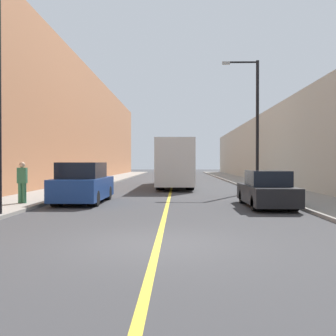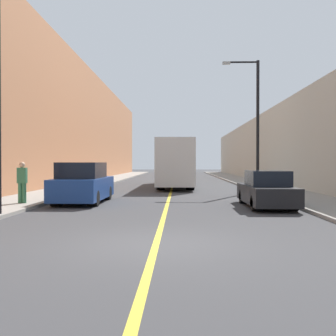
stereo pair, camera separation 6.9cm
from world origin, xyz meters
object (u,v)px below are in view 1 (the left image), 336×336
object	(u,v)px
car_right_near	(267,191)
pedestrian	(22,182)
bus	(175,163)
parked_suv_left	(83,184)
street_lamp_left	(4,84)
street_lamp_right	(255,117)

from	to	relation	value
car_right_near	pedestrian	xyz separation A→B (m)	(-10.43, 0.13, 0.36)
car_right_near	bus	bearing A→B (deg)	105.45
parked_suv_left	street_lamp_left	size ratio (longest dim) A/B	0.62
parked_suv_left	street_lamp_right	xyz separation A→B (m)	(9.39, 7.50, 3.95)
bus	street_lamp_left	xyz separation A→B (m)	(-5.71, -17.57, 2.68)
car_right_near	parked_suv_left	bearing A→B (deg)	169.29
car_right_near	street_lamp_left	bearing A→B (deg)	-160.55
street_lamp_right	pedestrian	world-z (taller)	street_lamp_right
parked_suv_left	street_lamp_right	size ratio (longest dim) A/B	0.58
street_lamp_left	pedestrian	bearing A→B (deg)	102.78
street_lamp_right	bus	bearing A→B (deg)	135.22
car_right_near	street_lamp_left	xyz separation A→B (m)	(-9.63, -3.40, 3.86)
bus	pedestrian	xyz separation A→B (m)	(-6.51, -14.03, -0.82)
street_lamp_right	pedestrian	bearing A→B (deg)	-142.68
car_right_near	pedestrian	world-z (taller)	pedestrian
street_lamp_left	car_right_near	bearing A→B (deg)	19.45
street_lamp_left	pedestrian	distance (m)	5.04
pedestrian	street_lamp_left	bearing A→B (deg)	-77.22
bus	car_right_near	xyz separation A→B (m)	(3.92, -14.17, -1.18)
bus	street_lamp_left	bearing A→B (deg)	-108.01
bus	pedestrian	world-z (taller)	bus
parked_suv_left	street_lamp_right	distance (m)	12.65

